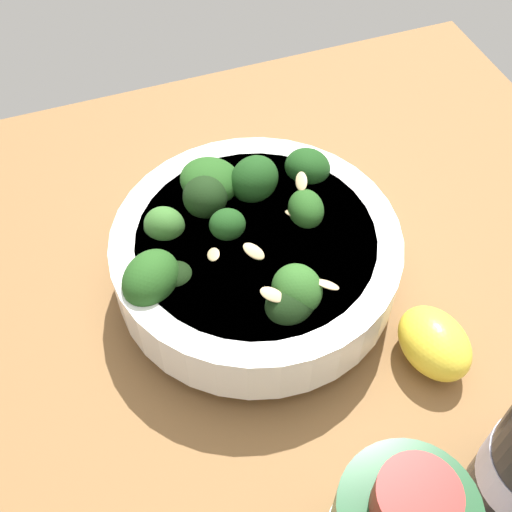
% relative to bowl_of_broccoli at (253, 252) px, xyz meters
% --- Properties ---
extents(ground_plane, '(0.61, 0.61, 0.04)m').
position_rel_bowl_of_broccoli_xyz_m(ground_plane, '(-0.06, 0.02, -0.06)').
color(ground_plane, brown).
extents(bowl_of_broccoli, '(0.24, 0.23, 0.10)m').
position_rel_bowl_of_broccoli_xyz_m(bowl_of_broccoli, '(0.00, 0.00, 0.00)').
color(bowl_of_broccoli, white).
rests_on(bowl_of_broccoli, ground_plane).
extents(lemon_wedge, '(0.06, 0.07, 0.05)m').
position_rel_bowl_of_broccoli_xyz_m(lemon_wedge, '(-0.10, 0.11, -0.02)').
color(lemon_wedge, yellow).
rests_on(lemon_wedge, ground_plane).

